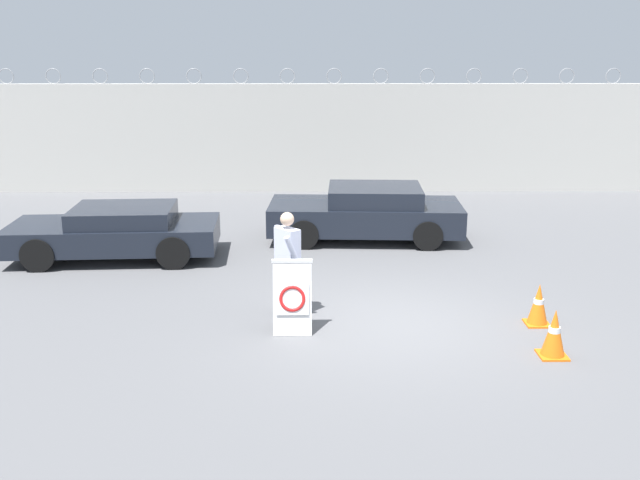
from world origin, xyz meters
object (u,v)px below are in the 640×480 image
object	(u,v)px
barricade_sign	(292,295)
parked_car_front_coupe	(116,231)
traffic_cone_near	(554,333)
traffic_cone_mid	(538,305)
security_guard	(287,258)
parked_car_rear_sedan	(367,212)

from	to	relation	value
barricade_sign	parked_car_front_coupe	size ratio (longest dim) A/B	0.26
traffic_cone_near	traffic_cone_mid	world-z (taller)	traffic_cone_near
security_guard	traffic_cone_near	xyz separation A→B (m)	(3.93, -1.73, -0.63)
parked_car_front_coupe	parked_car_rear_sedan	size ratio (longest dim) A/B	0.98
barricade_sign	parked_car_rear_sedan	world-z (taller)	parked_car_rear_sedan
parked_car_front_coupe	parked_car_rear_sedan	bearing A→B (deg)	-167.55
barricade_sign	traffic_cone_near	distance (m)	3.98
security_guard	parked_car_rear_sedan	xyz separation A→B (m)	(1.68, 4.89, -0.35)
traffic_cone_near	parked_car_rear_sedan	bearing A→B (deg)	108.77
traffic_cone_near	parked_car_rear_sedan	world-z (taller)	parked_car_rear_sedan
parked_car_front_coupe	traffic_cone_near	bearing A→B (deg)	143.33
security_guard	traffic_cone_near	world-z (taller)	security_guard
traffic_cone_near	traffic_cone_mid	xyz separation A→B (m)	(0.15, 1.24, -0.02)
traffic_cone_mid	parked_car_front_coupe	xyz separation A→B (m)	(-7.85, 3.86, 0.24)
barricade_sign	parked_car_rear_sedan	xyz separation A→B (m)	(1.59, 5.56, 0.06)
traffic_cone_near	parked_car_front_coupe	distance (m)	9.23
parked_car_front_coupe	parked_car_rear_sedan	xyz separation A→B (m)	(5.45, 1.52, 0.05)
traffic_cone_near	parked_car_front_coupe	xyz separation A→B (m)	(-7.70, 5.10, 0.23)
barricade_sign	traffic_cone_mid	size ratio (longest dim) A/B	1.69
barricade_sign	security_guard	distance (m)	0.80
barricade_sign	security_guard	world-z (taller)	security_guard
security_guard	parked_car_front_coupe	size ratio (longest dim) A/B	0.40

